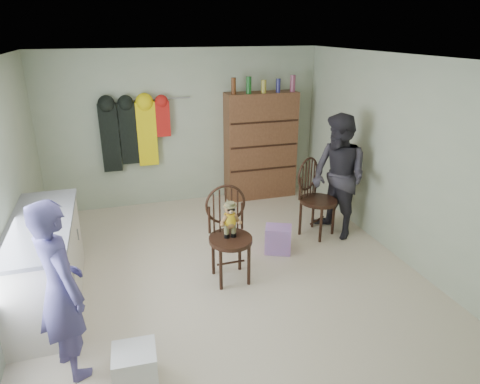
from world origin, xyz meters
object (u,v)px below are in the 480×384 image
object	(u,v)px
counter	(46,263)
chair_far	(315,195)
chair_front	(229,228)
dresser	(261,146)

from	to	relation	value
counter	chair_far	distance (m)	3.51
chair_front	counter	bearing A→B (deg)	176.27
counter	chair_front	size ratio (longest dim) A/B	1.66
chair_far	counter	bearing A→B (deg)	160.13
counter	dresser	xyz separation A→B (m)	(3.20, 2.30, 0.44)
chair_front	dresser	size ratio (longest dim) A/B	0.54
dresser	counter	bearing A→B (deg)	-144.31
chair_front	chair_far	xyz separation A→B (m)	(1.46, 0.78, -0.04)
chair_far	dresser	bearing A→B (deg)	67.36
counter	chair_far	bearing A→B (deg)	11.18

